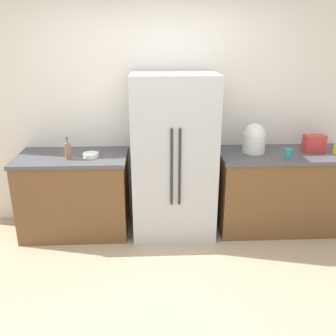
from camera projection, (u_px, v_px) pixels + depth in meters
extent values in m
plane|color=tan|center=(162.00, 306.00, 3.02)|extent=(10.22, 10.22, 0.00)
cube|color=silver|center=(157.00, 110.00, 4.19)|extent=(5.11, 0.10, 2.61)
cube|color=brown|center=(75.00, 196.00, 4.08)|extent=(1.14, 0.65, 0.86)
cube|color=#4C4C51|center=(72.00, 157.00, 3.93)|extent=(1.17, 0.68, 0.04)
cube|color=brown|center=(281.00, 192.00, 4.18)|extent=(1.41, 0.65, 0.86)
cube|color=#4C4C51|center=(285.00, 154.00, 4.03)|extent=(1.44, 0.68, 0.04)
cube|color=#B7BABF|center=(174.00, 157.00, 3.95)|extent=(0.88, 0.68, 1.76)
cylinder|color=#262628|center=(172.00, 168.00, 3.61)|extent=(0.02, 0.02, 0.79)
cylinder|color=#262628|center=(180.00, 168.00, 3.62)|extent=(0.02, 0.02, 0.79)
cube|color=red|center=(314.00, 143.00, 4.03)|extent=(0.22, 0.14, 0.19)
cylinder|color=white|center=(254.00, 143.00, 4.01)|extent=(0.25, 0.25, 0.21)
sphere|color=white|center=(255.00, 134.00, 3.97)|extent=(0.23, 0.23, 0.23)
cylinder|color=brown|center=(68.00, 151.00, 3.78)|extent=(0.06, 0.06, 0.17)
cylinder|color=brown|center=(67.00, 141.00, 3.75)|extent=(0.02, 0.02, 0.05)
cylinder|color=#333338|center=(67.00, 138.00, 3.74)|extent=(0.03, 0.03, 0.02)
cylinder|color=teal|center=(288.00, 153.00, 3.83)|extent=(0.07, 0.07, 0.10)
cylinder|color=white|center=(91.00, 155.00, 3.87)|extent=(0.16, 0.16, 0.05)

